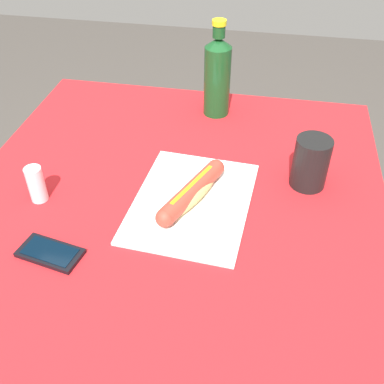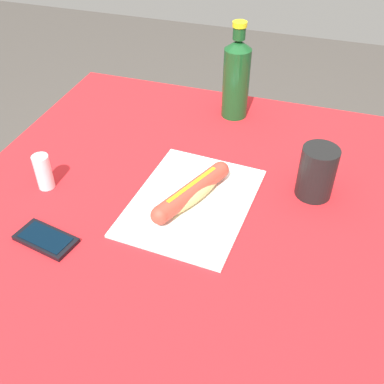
{
  "view_description": "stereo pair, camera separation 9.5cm",
  "coord_description": "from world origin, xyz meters",
  "px_view_note": "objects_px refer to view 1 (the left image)",
  "views": [
    {
      "loc": [
        0.68,
        0.18,
        1.37
      ],
      "look_at": [
        -0.03,
        0.05,
        0.76
      ],
      "focal_mm": 42.63,
      "sensor_mm": 36.0,
      "label": 1
    },
    {
      "loc": [
        0.66,
        0.27,
        1.37
      ],
      "look_at": [
        -0.03,
        0.05,
        0.76
      ],
      "focal_mm": 42.63,
      "sensor_mm": 36.0,
      "label": 2
    }
  ],
  "objects_px": {
    "cell_phone": "(50,253)",
    "soda_bottle": "(217,75)",
    "hot_dog": "(192,192)",
    "drinking_cup": "(311,163)",
    "salt_shaker": "(36,184)"
  },
  "relations": [
    {
      "from": "cell_phone",
      "to": "soda_bottle",
      "type": "bearing_deg",
      "value": 158.28
    },
    {
      "from": "hot_dog",
      "to": "drinking_cup",
      "type": "distance_m",
      "value": 0.27
    },
    {
      "from": "salt_shaker",
      "to": "soda_bottle",
      "type": "bearing_deg",
      "value": 143.51
    },
    {
      "from": "hot_dog",
      "to": "drinking_cup",
      "type": "height_order",
      "value": "drinking_cup"
    },
    {
      "from": "drinking_cup",
      "to": "hot_dog",
      "type": "bearing_deg",
      "value": -65.32
    },
    {
      "from": "hot_dog",
      "to": "soda_bottle",
      "type": "relative_size",
      "value": 0.85
    },
    {
      "from": "drinking_cup",
      "to": "salt_shaker",
      "type": "relative_size",
      "value": 1.43
    },
    {
      "from": "hot_dog",
      "to": "cell_phone",
      "type": "relative_size",
      "value": 1.67
    },
    {
      "from": "hot_dog",
      "to": "soda_bottle",
      "type": "bearing_deg",
      "value": -179.34
    },
    {
      "from": "cell_phone",
      "to": "hot_dog",
      "type": "bearing_deg",
      "value": 129.57
    },
    {
      "from": "salt_shaker",
      "to": "hot_dog",
      "type": "bearing_deg",
      "value": 98.32
    },
    {
      "from": "cell_phone",
      "to": "soda_bottle",
      "type": "distance_m",
      "value": 0.63
    },
    {
      "from": "drinking_cup",
      "to": "salt_shaker",
      "type": "bearing_deg",
      "value": -74.37
    },
    {
      "from": "cell_phone",
      "to": "drinking_cup",
      "type": "xyz_separation_m",
      "value": [
        -0.31,
        0.48,
        0.05
      ]
    },
    {
      "from": "soda_bottle",
      "to": "drinking_cup",
      "type": "distance_m",
      "value": 0.37
    }
  ]
}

